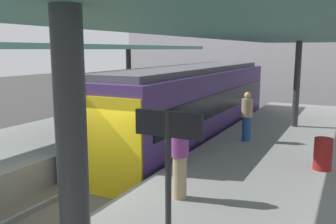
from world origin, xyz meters
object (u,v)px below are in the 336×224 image
(commuter_train, at_px, (191,106))
(passenger_mid_platform, at_px, (247,116))
(passenger_near_bench, at_px, (180,156))
(platform_sign, at_px, (168,158))
(litter_bin, at_px, (323,154))

(commuter_train, xyz_separation_m, passenger_mid_platform, (2.72, -1.80, 0.10))
(passenger_mid_platform, bearing_deg, passenger_near_bench, -89.71)
(platform_sign, relative_size, litter_bin, 2.76)
(platform_sign, bearing_deg, passenger_mid_platform, 97.40)
(passenger_near_bench, distance_m, passenger_mid_platform, 5.22)
(litter_bin, xyz_separation_m, passenger_near_bench, (-2.42, -3.20, 0.47))
(passenger_mid_platform, bearing_deg, commuter_train, 146.61)
(litter_bin, bearing_deg, passenger_near_bench, -127.09)
(commuter_train, distance_m, platform_sign, 10.18)
(commuter_train, distance_m, passenger_near_bench, 7.54)
(platform_sign, xyz_separation_m, passenger_near_bench, (-0.97, 2.43, -0.75))
(passenger_near_bench, bearing_deg, commuter_train, 111.41)
(platform_sign, distance_m, litter_bin, 5.94)
(commuter_train, xyz_separation_m, platform_sign, (3.72, -9.44, 0.90))
(litter_bin, height_order, passenger_mid_platform, passenger_mid_platform)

